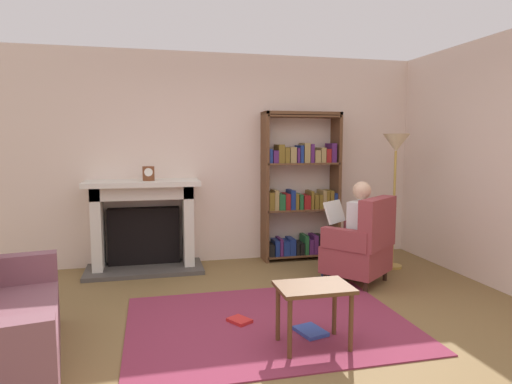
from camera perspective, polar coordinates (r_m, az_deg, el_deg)
The scene contains 12 objects.
ground at distance 3.79m, azimuth 2.84°, elevation -18.08°, with size 14.00×14.00×0.00m, color brown.
back_wall at distance 5.95m, azimuth -3.94°, elevation 4.26°, with size 5.60×0.10×2.70m, color beige.
side_wall_right at distance 5.83m, azimuth 25.15°, elevation 3.63°, with size 0.10×5.20×2.70m, color beige.
area_rug at distance 4.05m, azimuth 1.61°, elevation -16.30°, with size 2.40×1.80×0.01m, color maroon.
fireplace at distance 5.70m, azimuth -14.06°, elevation -3.75°, with size 1.39×0.64×1.11m.
mantel_clock at distance 5.52m, azimuth -13.49°, elevation 2.30°, with size 0.14×0.14×0.17m.
bookshelf at distance 6.01m, azimuth 5.75°, elevation 0.22°, with size 1.03×0.32×1.96m.
armchair_reading at distance 5.15m, azimuth 13.30°, elevation -6.64°, with size 0.89×0.88×0.97m.
seated_reader at distance 5.15m, azimuth 12.17°, elevation -4.35°, with size 0.57×0.59×1.14m.
side_table at distance 3.53m, azimuth 7.34°, elevation -12.90°, with size 0.56×0.39×0.49m.
scattered_books at distance 3.92m, azimuth 3.77°, elevation -16.77°, with size 0.76×0.63×0.03m.
floor_lamp at distance 5.76m, azimuth 17.31°, elevation 4.53°, with size 0.32×0.32×1.67m.
Camera 1 is at (-0.96, -3.31, 1.57)m, focal length 31.51 mm.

